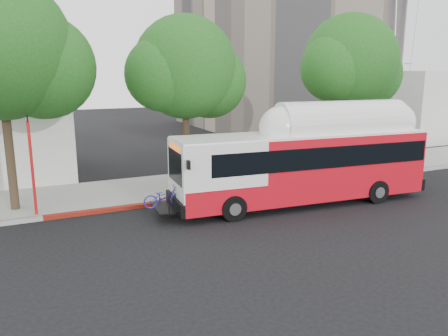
{
  "coord_description": "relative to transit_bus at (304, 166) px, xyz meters",
  "views": [
    {
      "loc": [
        -8.42,
        -14.51,
        5.86
      ],
      "look_at": [
        -0.29,
        3.0,
        1.63
      ],
      "focal_mm": 35.0,
      "sensor_mm": 36.0,
      "label": 1
    }
  ],
  "objects": [
    {
      "name": "signal_pole",
      "position": [
        -11.15,
        2.88,
        0.44
      ],
      "size": [
        0.12,
        0.4,
        4.23
      ],
      "color": "red",
      "rests_on": "ground"
    },
    {
      "name": "sidewalk",
      "position": [
        -2.93,
        5.1,
        -1.66
      ],
      "size": [
        60.0,
        5.0,
        0.15
      ],
      "primitive_type": "cube",
      "color": "gray",
      "rests_on": "ground"
    },
    {
      "name": "horizon_block",
      "position": [
        27.07,
        14.6,
        1.27
      ],
      "size": [
        20.0,
        12.0,
        6.0
      ],
      "primitive_type": "cube",
      "color": "silver",
      "rests_on": "ground"
    },
    {
      "name": "street_tree_mid",
      "position": [
        -3.53,
        4.66,
        4.17
      ],
      "size": [
        5.75,
        5.0,
        8.62
      ],
      "color": "#2D2116",
      "rests_on": "ground"
    },
    {
      "name": "red_curb_segment",
      "position": [
        -5.93,
        2.5,
        -1.65
      ],
      "size": [
        10.0,
        0.32,
        0.16
      ],
      "primitive_type": "cube",
      "color": "maroon",
      "rests_on": "ground"
    },
    {
      "name": "transit_bus",
      "position": [
        0.0,
        0.0,
        0.0
      ],
      "size": [
        12.69,
        3.42,
        3.71
      ],
      "rotation": [
        0.0,
        0.0,
        -0.08
      ],
      "color": "red",
      "rests_on": "ground"
    },
    {
      "name": "ground",
      "position": [
        -2.93,
        -1.4,
        -1.73
      ],
      "size": [
        120.0,
        120.0,
        0.0
      ],
      "primitive_type": "plane",
      "color": "black",
      "rests_on": "ground"
    },
    {
      "name": "curb_strip",
      "position": [
        -2.93,
        2.5,
        -1.66
      ],
      "size": [
        60.0,
        0.3,
        0.15
      ],
      "primitive_type": "cube",
      "color": "gray",
      "rests_on": "ground"
    },
    {
      "name": "street_tree_left",
      "position": [
        -11.46,
        4.16,
        4.87
      ],
      "size": [
        6.67,
        5.8,
        9.74
      ],
      "color": "#2D2116",
      "rests_on": "ground"
    },
    {
      "name": "street_tree_right",
      "position": [
        6.5,
        4.46,
        4.52
      ],
      "size": [
        6.21,
        5.4,
        9.18
      ],
      "color": "#2D2116",
      "rests_on": "ground"
    }
  ]
}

